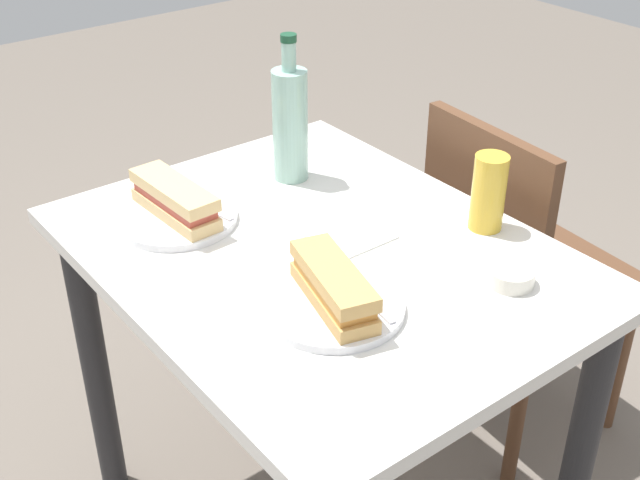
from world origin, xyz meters
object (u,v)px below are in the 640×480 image
object	(u,v)px
water_bottle	(290,122)
olive_bowl	(511,276)
baguette_sandwich_far	(175,199)
chair_far	(508,264)
dining_table	(320,311)
plate_far	(177,218)
plate_near	(333,307)
knife_near	(359,291)
baguette_sandwich_near	(334,286)
knife_far	(195,203)
beer_glass	(489,193)

from	to	relation	value
water_bottle	olive_bowl	size ratio (longest dim) A/B	3.86
olive_bowl	baguette_sandwich_far	bearing A→B (deg)	-147.28
chair_far	water_bottle	size ratio (longest dim) A/B	2.79
dining_table	plate_far	bearing A→B (deg)	-147.99
plate_near	knife_near	distance (m)	0.05
dining_table	olive_bowl	world-z (taller)	olive_bowl
plate_near	baguette_sandwich_near	bearing A→B (deg)	90.00
dining_table	olive_bowl	size ratio (longest dim) A/B	11.85
baguette_sandwich_far	water_bottle	bearing A→B (deg)	93.95
knife_near	plate_far	distance (m)	0.44
baguette_sandwich_near	baguette_sandwich_far	world-z (taller)	same
knife_far	baguette_sandwich_far	bearing A→B (deg)	-75.12
chair_far	plate_far	size ratio (longest dim) A/B	3.68
baguette_sandwich_near	knife_near	size ratio (longest dim) A/B	1.26
plate_near	knife_far	world-z (taller)	knife_far
baguette_sandwich_far	beer_glass	distance (m)	0.60
baguette_sandwich_far	water_bottle	world-z (taller)	water_bottle
knife_near	plate_near	bearing A→B (deg)	-92.80
plate_near	water_bottle	bearing A→B (deg)	152.11
knife_far	olive_bowl	xyz separation A→B (m)	(0.56, 0.30, -0.00)
plate_far	water_bottle	bearing A→B (deg)	93.95
baguette_sandwich_near	olive_bowl	distance (m)	0.32
beer_glass	chair_far	bearing A→B (deg)	117.02
knife_far	olive_bowl	world-z (taller)	olive_bowl
plate_far	water_bottle	xyz separation A→B (m)	(-0.02, 0.29, 0.12)
plate_near	baguette_sandwich_far	distance (m)	0.43
knife_far	knife_near	bearing A→B (deg)	7.93
olive_bowl	knife_near	bearing A→B (deg)	-117.28
plate_far	knife_near	bearing A→B (deg)	14.79
chair_far	plate_far	xyz separation A→B (m)	(-0.25, -0.73, 0.27)
chair_far	baguette_sandwich_far	world-z (taller)	chair_far
knife_far	beer_glass	bearing A→B (deg)	45.91
water_bottle	olive_bowl	xyz separation A→B (m)	(0.57, 0.06, -0.11)
chair_far	beer_glass	distance (m)	0.45
plate_far	beer_glass	world-z (taller)	beer_glass
knife_far	chair_far	bearing A→B (deg)	69.00
knife_near	baguette_sandwich_far	world-z (taller)	baguette_sandwich_far
water_bottle	beer_glass	xyz separation A→B (m)	(0.40, 0.17, -0.05)
knife_near	olive_bowl	distance (m)	0.27
knife_far	baguette_sandwich_near	bearing A→B (deg)	0.99
beer_glass	knife_far	bearing A→B (deg)	-134.09
plate_near	baguette_sandwich_near	distance (m)	0.04
chair_far	beer_glass	bearing A→B (deg)	-62.98
baguette_sandwich_near	beer_glass	world-z (taller)	beer_glass
baguette_sandwich_far	beer_glass	size ratio (longest dim) A/B	1.48
knife_near	olive_bowl	xyz separation A→B (m)	(0.12, 0.24, -0.00)
plate_near	plate_far	bearing A→B (deg)	-172.09
baguette_sandwich_near	beer_glass	bearing A→B (deg)	95.11
water_bottle	knife_near	bearing A→B (deg)	-22.10
baguette_sandwich_far	olive_bowl	bearing A→B (deg)	32.72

